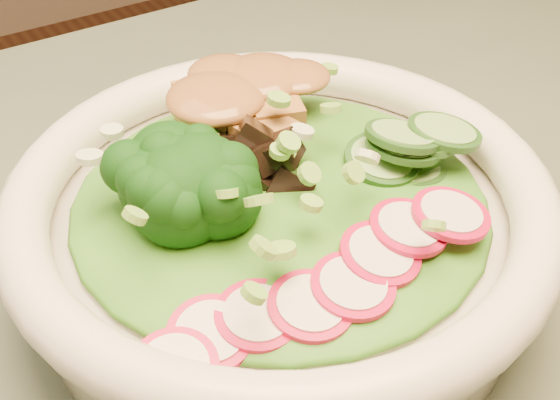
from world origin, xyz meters
TOP-DOWN VIEW (x-y plane):
  - salad_bowl at (0.10, 0.03)m, footprint 0.29×0.29m
  - lettuce_bed at (0.10, 0.03)m, footprint 0.22×0.22m
  - broccoli_florets at (0.04, 0.04)m, footprint 0.10×0.09m
  - radish_slices at (0.09, -0.04)m, footprint 0.12×0.07m
  - cucumber_slices at (0.17, 0.02)m, footprint 0.09×0.09m
  - mushroom_heap at (0.11, 0.05)m, footprint 0.09×0.09m
  - tofu_cubes at (0.12, 0.10)m, footprint 0.11×0.08m
  - peanut_sauce at (0.12, 0.10)m, footprint 0.07×0.06m
  - scallion_garnish at (0.10, 0.03)m, footprint 0.20×0.20m

SIDE VIEW (x-z plane):
  - salad_bowl at x=0.10m, z-range 0.75..0.83m
  - lettuce_bed at x=0.10m, z-range 0.80..0.83m
  - radish_slices at x=0.09m, z-range 0.81..0.83m
  - cucumber_slices at x=0.17m, z-range 0.81..0.85m
  - tofu_cubes at x=0.12m, z-range 0.81..0.85m
  - mushroom_heap at x=0.11m, z-range 0.81..0.85m
  - broccoli_florets at x=0.04m, z-range 0.81..0.85m
  - scallion_garnish at x=0.10m, z-range 0.83..0.85m
  - peanut_sauce at x=0.12m, z-range 0.83..0.85m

